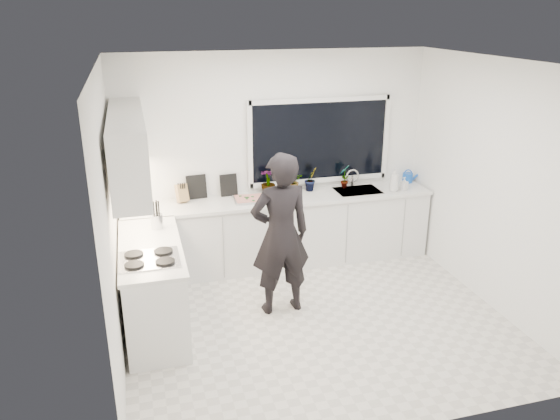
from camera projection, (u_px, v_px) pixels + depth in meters
name	position (u px, v px, depth m)	size (l,w,h in m)	color
floor	(316.00, 320.00, 5.91)	(4.00, 3.50, 0.02)	beige
wall_back	(274.00, 158.00, 7.03)	(4.00, 0.02, 2.70)	white
wall_left	(109.00, 221.00, 4.94)	(0.02, 3.50, 2.70)	white
wall_right	(494.00, 186.00, 5.94)	(0.02, 3.50, 2.70)	white
ceiling	(323.00, 61.00, 4.97)	(4.00, 3.50, 0.02)	white
window	(320.00, 141.00, 7.08)	(1.80, 0.02, 1.00)	black
base_cabinets_back	(281.00, 232.00, 7.07)	(3.92, 0.58, 0.88)	white
base_cabinets_left	(154.00, 288.00, 5.66)	(0.58, 1.60, 0.88)	white
countertop_back	(281.00, 199.00, 6.90)	(3.94, 0.62, 0.04)	silver
countertop_left	(150.00, 247.00, 5.50)	(0.62, 1.60, 0.04)	silver
upper_cabinets	(128.00, 148.00, 5.46)	(0.34, 2.10, 0.70)	white
sink	(358.00, 194.00, 7.18)	(0.58, 0.42, 0.14)	silver
faucet	(352.00, 178.00, 7.30)	(0.03, 0.03, 0.22)	silver
stovetop	(149.00, 259.00, 5.17)	(0.56, 0.48, 0.03)	black
person	(281.00, 235.00, 5.81)	(0.66, 0.43, 1.80)	black
pizza_tray	(252.00, 199.00, 6.78)	(0.46, 0.34, 0.03)	#B6B6BB
pizza	(252.00, 198.00, 6.77)	(0.42, 0.30, 0.01)	red
watering_can	(408.00, 178.00, 7.48)	(0.14, 0.14, 0.13)	blue
paper_towel_roll	(129.00, 197.00, 6.49)	(0.11, 0.11, 0.26)	white
knife_block	(182.00, 194.00, 6.69)	(0.13, 0.10, 0.22)	#A4864C
utensil_crock	(157.00, 221.00, 5.90)	(0.13, 0.13, 0.16)	silver
picture_frame_large	(229.00, 185.00, 6.92)	(0.22, 0.02, 0.28)	black
picture_frame_small	(197.00, 187.00, 6.81)	(0.25, 0.02, 0.30)	black
herb_plants	(296.00, 180.00, 7.05)	(1.25, 0.36, 0.33)	#26662D
soap_bottles	(397.00, 181.00, 7.09)	(0.26, 0.12, 0.31)	#D8BF66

